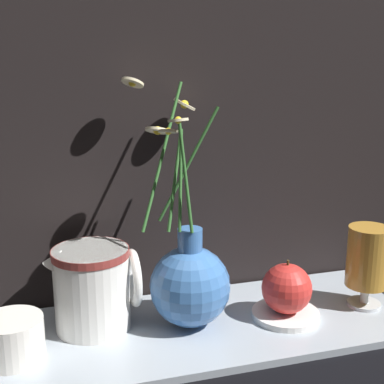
% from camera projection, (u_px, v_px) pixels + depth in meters
% --- Properties ---
extents(ground_plane, '(6.00, 6.00, 0.00)m').
position_uv_depth(ground_plane, '(191.00, 332.00, 0.86)').
color(ground_plane, black).
extents(shelf, '(0.73, 0.26, 0.01)m').
position_uv_depth(shelf, '(191.00, 329.00, 0.85)').
color(shelf, '#9EA8B2').
rests_on(shelf, ground_plane).
extents(vase_with_flowers, '(0.16, 0.18, 0.39)m').
position_uv_depth(vase_with_flowers, '(192.00, 281.00, 0.84)').
color(vase_with_flowers, '#3F72B7').
rests_on(vase_with_flowers, shelf).
extents(yellow_mug, '(0.10, 0.09, 0.06)m').
position_uv_depth(yellow_mug, '(11.00, 339.00, 0.75)').
color(yellow_mug, silver).
rests_on(yellow_mug, shelf).
extents(ceramic_pitcher, '(0.14, 0.12, 0.14)m').
position_uv_depth(ceramic_pitcher, '(94.00, 285.00, 0.83)').
color(ceramic_pitcher, white).
rests_on(ceramic_pitcher, shelf).
extents(tea_glass, '(0.07, 0.07, 0.14)m').
position_uv_depth(tea_glass, '(368.00, 259.00, 0.90)').
color(tea_glass, silver).
rests_on(tea_glass, shelf).
extents(saucer_plate, '(0.11, 0.11, 0.01)m').
position_uv_depth(saucer_plate, '(285.00, 314.00, 0.88)').
color(saucer_plate, white).
rests_on(saucer_plate, shelf).
extents(orange_fruit, '(0.08, 0.08, 0.09)m').
position_uv_depth(orange_fruit, '(287.00, 288.00, 0.87)').
color(orange_fruit, red).
rests_on(orange_fruit, saucer_plate).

